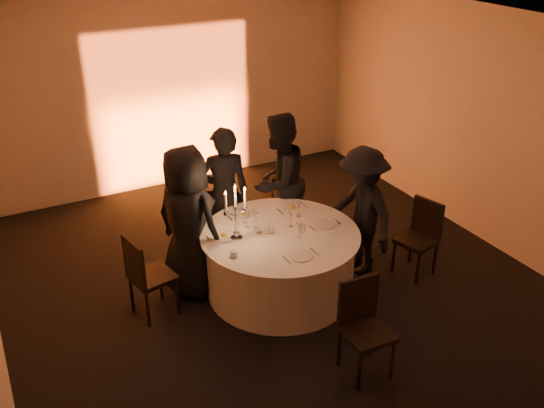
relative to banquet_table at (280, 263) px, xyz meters
name	(u,v)px	position (x,y,z in m)	size (l,w,h in m)	color
floor	(280,290)	(0.00, 0.00, -0.38)	(7.00, 7.00, 0.00)	black
ceiling	(282,30)	(0.00, 0.00, 2.62)	(7.00, 7.00, 0.00)	white
wall_back	(171,91)	(0.00, 3.50, 1.12)	(7.00, 7.00, 0.00)	beige
wall_right	(488,129)	(3.00, 0.00, 1.12)	(7.00, 7.00, 0.00)	beige
uplighter_fixture	(185,185)	(0.00, 3.20, -0.33)	(0.25, 0.12, 0.10)	black
banquet_table	(280,263)	(0.00, 0.00, 0.00)	(1.80, 1.80, 0.77)	black
chair_left	(145,273)	(-1.50, 0.26, 0.17)	(0.50, 0.50, 0.98)	black
chair_back_left	(200,215)	(-0.44, 1.36, 0.10)	(0.47, 0.47, 0.86)	black
chair_back_right	(276,199)	(0.61, 1.24, 0.13)	(0.53, 0.53, 0.91)	black
chair_right	(421,233)	(1.70, -0.40, 0.14)	(0.50, 0.50, 0.93)	black
chair_front	(363,322)	(0.08, -1.51, 0.17)	(0.45, 0.45, 0.98)	black
guest_left	(188,223)	(-0.90, 0.50, 0.51)	(0.88, 0.57, 1.80)	black
guest_back_left	(224,194)	(-0.22, 1.05, 0.48)	(0.63, 0.41, 1.73)	black
guest_back_right	(278,182)	(0.50, 0.98, 0.52)	(0.88, 0.68, 1.80)	black
guest_right	(362,211)	(1.08, -0.03, 0.42)	(1.04, 0.60, 1.61)	black
plate_left	(224,235)	(-0.59, 0.23, 0.40)	(0.36, 0.29, 0.08)	silver
plate_back_left	(242,214)	(-0.19, 0.60, 0.40)	(0.36, 0.29, 0.08)	silver
plate_back_right	(293,208)	(0.42, 0.45, 0.40)	(0.35, 0.27, 0.08)	silver
plate_right	(324,224)	(0.54, -0.06, 0.39)	(0.36, 0.25, 0.01)	silver
plate_front	(301,256)	(-0.04, -0.53, 0.39)	(0.36, 0.25, 0.01)	silver
coffee_cup	(234,254)	(-0.66, -0.20, 0.42)	(0.11, 0.11, 0.07)	silver
candelabra	(236,220)	(-0.48, 0.12, 0.62)	(0.28, 0.13, 0.66)	silver
wine_glass_a	(291,216)	(0.19, 0.09, 0.52)	(0.07, 0.07, 0.19)	white
wine_glass_b	(244,212)	(-0.25, 0.41, 0.52)	(0.07, 0.07, 0.19)	white
wine_glass_c	(256,217)	(-0.18, 0.23, 0.52)	(0.07, 0.07, 0.19)	white
wine_glass_d	(299,227)	(0.14, -0.19, 0.52)	(0.07, 0.07, 0.19)	white
wine_glass_e	(259,222)	(-0.20, 0.12, 0.52)	(0.07, 0.07, 0.19)	white
wine_glass_f	(299,206)	(0.39, 0.26, 0.52)	(0.07, 0.07, 0.19)	white
wine_glass_g	(247,217)	(-0.26, 0.30, 0.52)	(0.07, 0.07, 0.19)	white
tumbler_a	(303,229)	(0.23, -0.10, 0.43)	(0.07, 0.07, 0.09)	white
tumbler_b	(271,230)	(-0.09, 0.05, 0.43)	(0.07, 0.07, 0.09)	white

